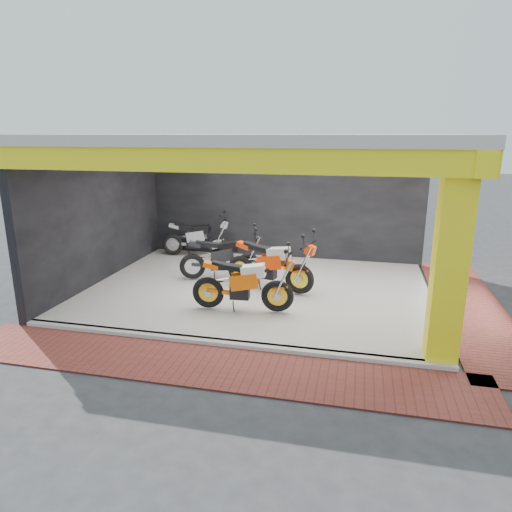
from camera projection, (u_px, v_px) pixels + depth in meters
The scene contains 15 objects.
ground at pixel (236, 324), 9.22m from camera, with size 80.00×80.00×0.00m, color #2D2D30.
showroom_floor at pixel (258, 289), 11.09m from camera, with size 8.00×6.00×0.10m, color white.
showroom_ceiling at pixel (259, 139), 10.16m from camera, with size 8.40×6.40×0.20m, color beige.
back_wall at pixel (282, 202), 13.56m from camera, with size 8.20×0.20×3.50m, color black.
left_wall at pixel (101, 214), 11.54m from camera, with size 0.20×6.20×3.50m, color black.
corner_column at pixel (450, 262), 7.24m from camera, with size 0.50×0.50×3.50m, color #FFEE15.
header_beam_front at pixel (218, 160), 7.42m from camera, with size 8.40×0.30×0.40m, color #FFEE15.
header_beam_right at pixel (448, 155), 9.37m from camera, with size 0.30×6.40×0.40m, color #FFEE15.
floor_kerb at pixel (221, 343), 8.25m from camera, with size 8.00×0.20×0.10m, color white.
paver_front at pixel (207, 366), 7.52m from camera, with size 9.00×1.40×0.03m, color brown.
paver_right at pixel (470, 307), 10.04m from camera, with size 1.40×7.00×0.03m, color brown.
moto_hero at pixel (278, 281), 9.35m from camera, with size 2.27×0.84×1.39m, color #FF610A, non-canonical shape.
moto_row_a at pixel (300, 264), 10.39m from camera, with size 2.39×0.88×1.46m, color red, non-canonical shape.
moto_row_b at pixel (248, 253), 11.59m from camera, with size 2.19×0.81×1.34m, color black, non-canonical shape.
moto_row_d at pixel (217, 236), 13.65m from camera, with size 2.16×0.80×1.32m, color #96989D, non-canonical shape.
Camera 1 is at (2.33, -8.23, 3.72)m, focal length 32.00 mm.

